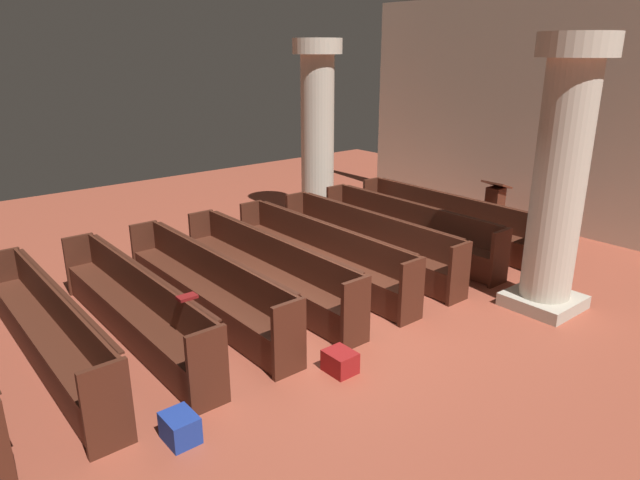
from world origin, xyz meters
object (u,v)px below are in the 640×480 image
pew_row_0 (443,217)px  pew_row_2 (367,239)px  pew_row_1 (407,227)px  pillar_far_side (317,129)px  pew_row_3 (320,252)px  hymn_book (187,297)px  pew_row_5 (206,284)px  lectern (494,213)px  pew_row_7 (48,328)px  pew_row_4 (267,266)px  kneeler_box_blue (180,428)px  kneeler_box_red (340,362)px  pillar_aisle_side (560,174)px  pew_row_6 (134,304)px

pew_row_0 → pew_row_2: same height
pew_row_1 → pillar_far_side: 3.07m
pew_row_3 → hymn_book: hymn_book is taller
pew_row_3 → hymn_book: size_ratio=18.20×
pew_row_5 → lectern: bearing=86.3°
pew_row_7 → lectern: size_ratio=3.56×
pew_row_4 → pew_row_7: bearing=-90.0°
pew_row_1 → kneeler_box_blue: size_ratio=11.06×
pillar_far_side → lectern: bearing=31.0°
pew_row_5 → kneeler_box_blue: pew_row_5 is taller
pew_row_0 → lectern: size_ratio=3.56×
pew_row_7 → hymn_book: size_ratio=18.20×
pillar_far_side → kneeler_box_red: pillar_far_side is taller
pillar_aisle_side → lectern: size_ratio=3.38×
pew_row_1 → pew_row_3: bearing=-90.0°
kneeler_box_blue → pew_row_3: bearing=121.8°
pew_row_6 → pillar_far_side: 6.00m
pew_row_5 → pillar_aisle_side: pillar_aisle_side is taller
pew_row_2 → kneeler_box_blue: 4.98m
lectern → kneeler_box_red: 5.88m
pew_row_0 → pillar_far_side: 3.17m
pew_row_3 → pew_row_0: bearing=90.0°
pew_row_4 → lectern: lectern is taller
pew_row_0 → pillar_far_side: size_ratio=1.05×
pew_row_1 → pew_row_2: size_ratio=1.00×
lectern → pew_row_4: bearing=-94.5°
pillar_aisle_side → kneeler_box_red: pillar_aisle_side is taller
pew_row_0 → pew_row_7: same height
hymn_book → kneeler_box_blue: (1.04, -0.67, -0.77)m
pillar_far_side → hymn_book: pillar_far_side is taller
pew_row_7 → kneeler_box_blue: 2.24m
pillar_aisle_side → pew_row_5: bearing=-126.0°
pew_row_5 → hymn_book: size_ratio=18.20×
pew_row_3 → pew_row_7: same height
pew_row_6 → kneeler_box_blue: 2.23m
pew_row_5 → pew_row_6: same height
pew_row_4 → pew_row_6: size_ratio=1.00×
pillar_aisle_side → lectern: bearing=136.6°
kneeler_box_red → kneeler_box_blue: size_ratio=1.00×
lectern → pew_row_1: bearing=-100.9°
pew_row_3 → pillar_far_side: bearing=141.3°
pew_row_2 → kneeler_box_blue: pew_row_2 is taller
kneeler_box_red → pew_row_1: bearing=122.0°
pew_row_2 → pew_row_5: size_ratio=1.00×
pew_row_6 → kneeler_box_blue: (2.16, -0.48, -0.34)m
pew_row_2 → pillar_aisle_side: 3.21m
pew_row_6 → pew_row_1: bearing=90.0°
pew_row_0 → pew_row_4: (0.00, -3.99, 0.00)m
pew_row_5 → kneeler_box_blue: bearing=-34.5°
kneeler_box_blue → hymn_book: bearing=147.4°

